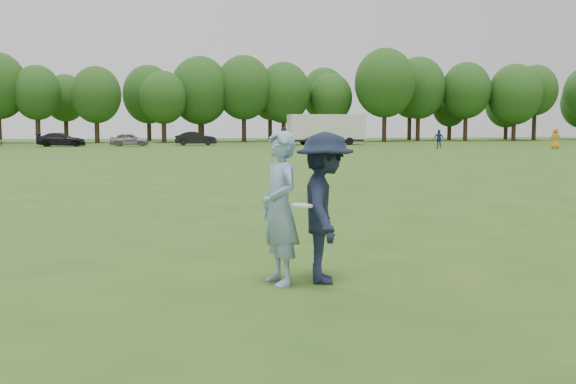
% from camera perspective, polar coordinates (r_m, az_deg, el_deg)
% --- Properties ---
extents(ground, '(200.00, 200.00, 0.00)m').
position_cam_1_polar(ground, '(9.34, 2.63, -7.07)').
color(ground, '#295217').
rests_on(ground, ground).
extents(thrower, '(0.64, 0.82, 1.98)m').
position_cam_1_polar(thrower, '(8.68, -0.71, -1.38)').
color(thrower, '#83A2CB').
rests_on(thrower, ground).
extents(defender, '(0.97, 1.40, 1.98)m').
position_cam_1_polar(defender, '(8.79, 3.14, -1.33)').
color(defender, '#171E33').
rests_on(defender, ground).
extents(player_far_b, '(0.95, 1.02, 1.68)m').
position_cam_1_polar(player_far_b, '(61.60, 12.63, 4.40)').
color(player_far_b, navy).
rests_on(player_far_b, ground).
extents(player_far_c, '(1.05, 0.95, 1.81)m').
position_cam_1_polar(player_far_c, '(63.38, 21.69, 4.23)').
color(player_far_c, orange).
rests_on(player_far_c, ground).
extents(player_far_d, '(1.77, 0.58, 1.90)m').
position_cam_1_polar(player_far_d, '(58.02, -0.36, 4.58)').
color(player_far_d, '#272727').
rests_on(player_far_d, ground).
extents(car_d, '(4.59, 1.87, 1.33)m').
position_cam_1_polar(car_d, '(69.33, -18.65, 4.22)').
color(car_d, black).
rests_on(car_d, ground).
extents(car_e, '(3.91, 1.82, 1.30)m').
position_cam_1_polar(car_e, '(68.44, -13.26, 4.34)').
color(car_e, gray).
rests_on(car_e, ground).
extents(car_f, '(4.36, 1.75, 1.41)m').
position_cam_1_polar(car_f, '(70.21, -7.80, 4.51)').
color(car_f, black).
rests_on(car_f, ground).
extents(field_cone, '(0.28, 0.28, 0.30)m').
position_cam_1_polar(field_cone, '(57.43, 12.69, 3.63)').
color(field_cone, '#FF600D').
rests_on(field_cone, ground).
extents(disc_in_play, '(0.29, 0.29, 0.05)m').
position_cam_1_polar(disc_in_play, '(8.40, 1.22, -1.14)').
color(disc_in_play, white).
rests_on(disc_in_play, ground).
extents(cargo_trailer, '(9.00, 2.75, 3.20)m').
position_cam_1_polar(cargo_trailer, '(71.41, 3.25, 5.43)').
color(cargo_trailer, white).
rests_on(cargo_trailer, ground).
extents(treeline, '(130.35, 18.39, 11.74)m').
position_cam_1_polar(treeline, '(86.00, -7.56, 8.42)').
color(treeline, '#332114').
rests_on(treeline, ground).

